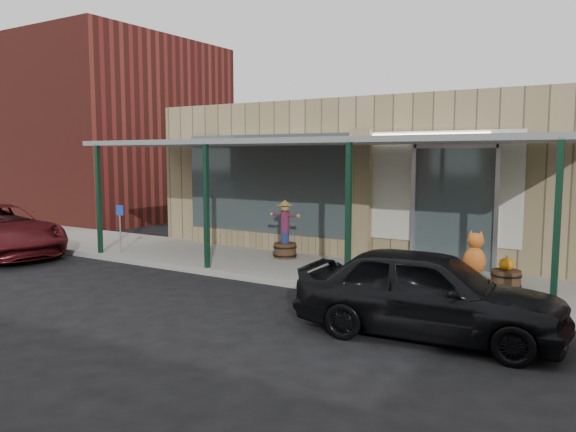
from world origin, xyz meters
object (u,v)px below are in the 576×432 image
Objects in this scene: handicap_sign at (120,222)px; parked_sedan at (428,292)px; barrel_pumpkin at (506,277)px; barrel_scarecrow at (285,238)px.

parked_sedan reaches higher than handicap_sign.
handicap_sign is 0.31× the size of parked_sedan.
barrel_pumpkin is 0.16× the size of parked_sedan.
barrel_pumpkin is 0.51× the size of handicap_sign.
barrel_scarecrow is 5.45m from barrel_pumpkin.
barrel_scarecrow is at bearing 174.67° from barrel_pumpkin.
handicap_sign is (-9.48, -1.25, 0.59)m from barrel_pumpkin.
parked_sedan is (4.92, -3.68, 0.04)m from barrel_scarecrow.
barrel_pumpkin is at bearing 9.96° from handicap_sign.
barrel_scarecrow is at bearing 48.45° from parked_sedan.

